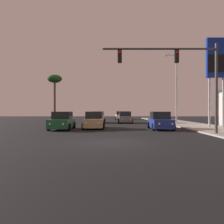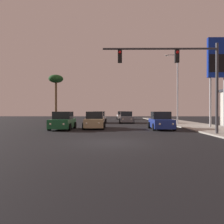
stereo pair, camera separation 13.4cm
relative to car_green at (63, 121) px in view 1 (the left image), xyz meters
name	(u,v)px [view 1 (the left image)]	position (x,y,z in m)	size (l,w,h in m)	color
ground_plane	(112,142)	(4.67, -8.50, -0.76)	(120.00, 120.00, 0.00)	black
sidewalk_right	(207,128)	(14.17, 1.50, -0.70)	(5.00, 60.00, 0.12)	#9E998E
car_green	(63,121)	(0.00, 0.00, 0.00)	(2.04, 4.32, 1.68)	#195933
car_tan	(95,121)	(2.91, 1.16, 0.00)	(2.04, 4.33, 1.68)	tan
car_silver	(99,118)	(2.67, 11.39, 0.00)	(2.04, 4.33, 1.68)	#B7B7BC
car_blue	(161,121)	(9.26, 0.11, 0.00)	(2.04, 4.34, 1.68)	navy
car_grey	(126,118)	(6.61, 11.27, 0.00)	(2.04, 4.31, 1.68)	slate
car_white	(121,116)	(6.43, 25.34, 0.00)	(2.04, 4.34, 1.68)	silver
traffic_light_mast	(184,69)	(9.80, -4.80, 4.02)	(8.31, 0.36, 6.50)	#38383D
street_lamp	(176,85)	(12.90, 7.65, 4.36)	(1.74, 0.24, 9.00)	#99999E
gas_station_sign	(217,63)	(15.27, 1.55, 5.86)	(2.00, 0.42, 9.00)	#99999E
palm_tree_mid	(56,81)	(-4.80, 15.50, 5.94)	(2.40, 2.40, 7.74)	brown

